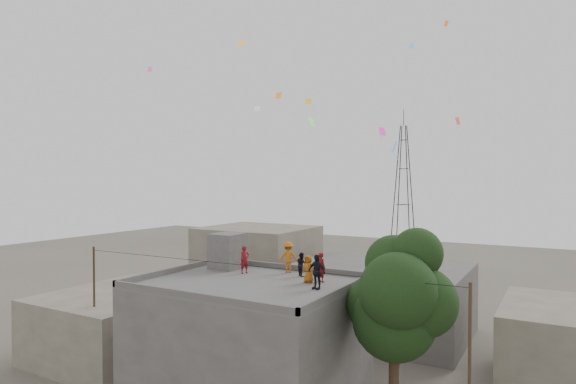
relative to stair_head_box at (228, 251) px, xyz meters
name	(u,v)px	position (x,y,z in m)	size (l,w,h in m)	color
main_building	(248,344)	(3.20, -2.60, -4.05)	(10.00, 8.00, 6.10)	#4B4946
parapet	(248,279)	(3.20, -2.60, -0.85)	(10.00, 8.00, 0.30)	#4B4946
stair_head_box	(228,251)	(0.00, 0.00, 0.00)	(1.60, 1.80, 2.00)	#4B4946
neighbor_west	(125,322)	(-7.80, -0.60, -5.10)	(8.00, 10.00, 4.00)	#635C4E
neighbor_north	(381,299)	(5.20, 11.40, -4.60)	(12.00, 9.00, 5.00)	#4B4946
neighbor_northwest	(258,267)	(-6.80, 13.40, -3.60)	(9.00, 8.00, 7.00)	#635C4E
neighbor_east	(574,349)	(17.20, 7.40, -4.90)	(7.00, 8.00, 4.40)	#635C4E
tree	(399,298)	(10.57, -2.00, -1.00)	(4.90, 4.60, 9.10)	black
utility_line	(242,337)	(3.70, -3.85, -3.27)	(20.12, 0.62, 7.40)	black
transmission_tower	(403,197)	(-0.80, 37.40, 1.97)	(2.97, 2.97, 20.01)	black
person_red_adult	(321,267)	(6.28, -0.73, -0.27)	(0.53, 0.35, 1.46)	maroon
person_orange_child	(308,269)	(5.78, -1.16, -0.32)	(0.66, 0.43, 1.35)	#A15212
person_dark_child	(302,264)	(4.75, 0.07, -0.38)	(0.60, 0.47, 1.24)	black
person_dark_adult	(317,272)	(6.77, -2.25, -0.20)	(0.94, 0.39, 1.61)	black
person_orange_adult	(288,257)	(3.63, 0.60, -0.16)	(1.09, 0.63, 1.69)	#BD6515
person_red_child	(245,260)	(1.70, -0.76, -0.26)	(0.54, 0.35, 1.48)	maroon
kites	(331,94)	(4.50, 4.22, 9.16)	(19.66, 17.81, 9.57)	orange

